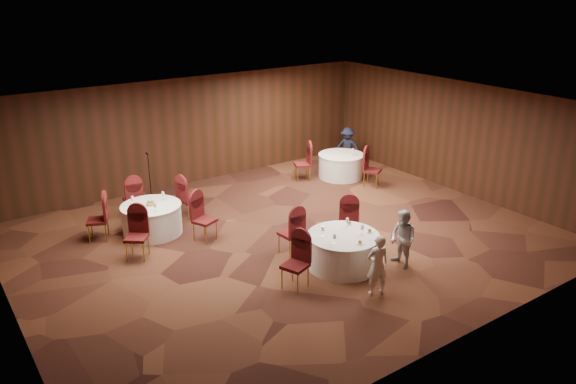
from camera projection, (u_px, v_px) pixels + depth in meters
ground at (286, 239)px, 13.47m from camera, size 12.00×12.00×0.00m
room_shell at (286, 161)px, 12.77m from camera, size 12.00×12.00×12.00m
table_main at (343, 250)px, 12.06m from camera, size 1.56×1.56×0.74m
table_left at (152, 219)px, 13.66m from camera, size 1.45×1.45×0.74m
table_right at (341, 165)px, 17.58m from camera, size 1.42×1.42×0.74m
chairs_main at (313, 238)px, 12.36m from camera, size 3.08×1.91×1.00m
chairs_left at (153, 214)px, 13.60m from camera, size 3.03×2.90×1.00m
chairs_right at (337, 167)px, 17.04m from camera, size 2.07×2.37×1.00m
tabletop_main at (351, 230)px, 11.94m from camera, size 1.08×1.03×0.22m
tabletop_left at (150, 202)px, 13.49m from camera, size 0.80×0.80×0.22m
tabletop_right at (353, 150)px, 17.30m from camera, size 0.08×0.08×0.22m
mic_stand at (151, 192)px, 15.15m from camera, size 0.24×0.24×1.56m
woman_a at (377, 265)px, 10.91m from camera, size 0.53×0.42×1.27m
woman_b at (403, 239)px, 11.99m from camera, size 0.54×0.66×1.28m
man_c at (347, 147)px, 18.54m from camera, size 0.89×0.97×1.31m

